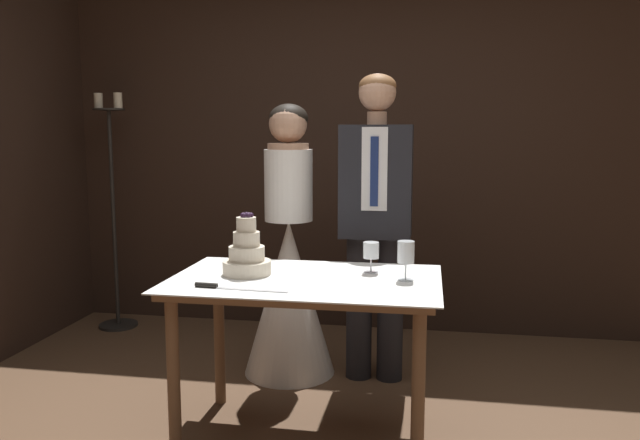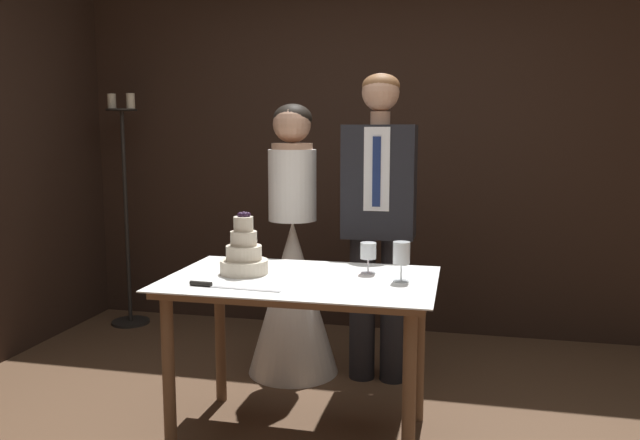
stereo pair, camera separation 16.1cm
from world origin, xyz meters
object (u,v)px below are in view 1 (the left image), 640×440
(cake_table, at_px, (305,299))
(bride, at_px, (289,276))
(tiered_cake, at_px, (247,255))
(wine_glass_middle, at_px, (371,252))
(wine_glass_near, at_px, (406,253))
(candle_stand, at_px, (114,223))
(groom, at_px, (376,212))
(cake_knife, at_px, (223,287))

(cake_table, distance_m, bride, 0.83)
(tiered_cake, xyz_separation_m, wine_glass_middle, (0.57, 0.14, 0.01))
(cake_table, bearing_deg, wine_glass_middle, 29.76)
(wine_glass_near, height_order, candle_stand, candle_stand)
(groom, bearing_deg, bride, 179.93)
(wine_glass_near, bearing_deg, tiered_cake, -179.60)
(cake_table, height_order, tiered_cake, tiered_cake)
(cake_knife, relative_size, candle_stand, 0.24)
(cake_knife, bearing_deg, candle_stand, 133.45)
(cake_table, height_order, wine_glass_middle, wine_glass_middle)
(tiered_cake, relative_size, wine_glass_middle, 1.99)
(wine_glass_near, distance_m, bride, 1.08)
(cake_table, height_order, wine_glass_near, wine_glass_near)
(cake_knife, distance_m, wine_glass_middle, 0.73)
(cake_table, bearing_deg, cake_knife, -140.75)
(bride, xyz_separation_m, candle_stand, (-1.46, 0.65, 0.18))
(bride, bearing_deg, tiered_cake, -92.30)
(groom, distance_m, candle_stand, 2.08)
(cake_table, relative_size, candle_stand, 0.72)
(cake_table, bearing_deg, tiered_cake, 174.56)
(wine_glass_near, bearing_deg, candle_stand, 147.01)
(cake_knife, xyz_separation_m, wine_glass_middle, (0.59, 0.42, 0.09))
(bride, distance_m, candle_stand, 1.61)
(bride, xyz_separation_m, groom, (0.51, -0.00, 0.39))
(cake_knife, relative_size, groom, 0.24)
(cake_table, bearing_deg, wine_glass_near, 4.07)
(cake_table, relative_size, wine_glass_middle, 8.34)
(wine_glass_near, height_order, wine_glass_middle, wine_glass_near)
(wine_glass_near, height_order, groom, groom)
(cake_knife, bearing_deg, tiered_cake, 88.85)
(tiered_cake, height_order, wine_glass_near, tiered_cake)
(candle_stand, bearing_deg, wine_glass_near, -32.99)
(wine_glass_near, xyz_separation_m, wine_glass_middle, (-0.17, 0.13, -0.03))
(cake_table, bearing_deg, candle_stand, 139.97)
(tiered_cake, distance_m, cake_knife, 0.29)
(wine_glass_middle, xyz_separation_m, groom, (-0.03, 0.62, 0.11))
(wine_glass_near, bearing_deg, bride, 133.29)
(bride, distance_m, groom, 0.64)
(cake_knife, bearing_deg, groom, 65.22)
(bride, height_order, groom, groom)
(wine_glass_middle, bearing_deg, groom, 92.89)
(tiered_cake, relative_size, wine_glass_near, 1.63)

